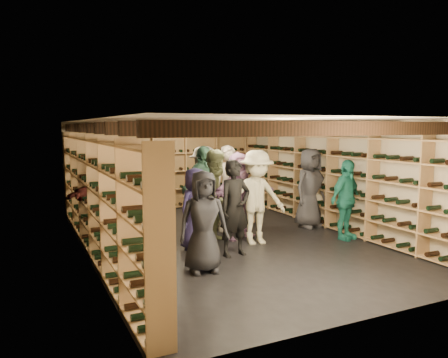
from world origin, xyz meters
TOP-DOWN VIEW (x-y plane):
  - ground at (0.00, 0.00)m, footprint 8.00×8.00m
  - walls at (0.00, 0.00)m, footprint 5.52×8.02m
  - ceiling at (0.00, 0.00)m, footprint 5.50×8.00m
  - ceiling_joists at (0.00, 0.00)m, footprint 5.40×7.12m
  - wine_rack_left at (-2.57, 0.00)m, footprint 0.32×7.50m
  - wine_rack_right at (2.57, 0.00)m, footprint 0.32×7.50m
  - wine_rack_back at (0.00, 3.83)m, footprint 4.70×0.30m
  - crate_stack_left at (0.29, 1.46)m, footprint 0.59×0.50m
  - crate_stack_right at (0.97, 1.30)m, footprint 0.56×0.43m
  - crate_loose at (1.52, 2.49)m, footprint 0.58×0.48m
  - person_0 at (-1.20, -1.56)m, footprint 0.85×0.62m
  - person_1 at (-0.36, -0.99)m, footprint 0.68×0.50m
  - person_2 at (-0.26, -0.02)m, footprint 1.09×0.98m
  - person_3 at (0.37, -0.46)m, footprint 1.24×0.79m
  - person_4 at (2.18, -0.94)m, footprint 1.03×0.67m
  - person_5 at (-2.18, 0.98)m, footprint 1.66×0.58m
  - person_6 at (-0.85, -0.33)m, footprint 0.88×0.74m
  - person_7 at (0.35, 0.70)m, footprint 0.75×0.55m
  - person_8 at (0.82, 0.98)m, footprint 0.97×0.84m
  - person_9 at (0.02, 1.30)m, footprint 1.31×0.93m
  - person_10 at (-0.23, 0.81)m, footprint 1.19×0.81m
  - person_11 at (0.28, 0.08)m, footprint 1.73×0.93m
  - person_12 at (2.18, 0.27)m, footprint 0.99×0.77m

SIDE VIEW (x-z plane):
  - ground at x=0.00m, z-range 0.00..0.00m
  - crate_loose at x=1.52m, z-range 0.00..0.17m
  - crate_stack_right at x=0.97m, z-range 0.00..0.34m
  - crate_stack_left at x=0.29m, z-range 0.00..0.68m
  - person_6 at x=-0.85m, z-range 0.00..1.53m
  - person_0 at x=-1.20m, z-range 0.00..1.61m
  - person_4 at x=2.18m, z-range 0.00..1.63m
  - person_8 at x=0.82m, z-range 0.00..1.69m
  - person_1 at x=-0.36m, z-range 0.00..1.71m
  - person_5 at x=-2.18m, z-range 0.00..1.78m
  - person_11 at x=0.28m, z-range 0.00..1.78m
  - person_12 at x=2.18m, z-range 0.00..1.80m
  - person_3 at x=0.37m, z-range 0.00..1.83m
  - person_2 at x=-0.26m, z-range 0.00..1.84m
  - person_9 at x=0.02m, z-range 0.00..1.84m
  - person_10 at x=-0.23m, z-range 0.00..1.88m
  - person_7 at x=0.35m, z-range 0.00..1.88m
  - wine_rack_back at x=0.00m, z-range 0.00..2.15m
  - wine_rack_left at x=-2.57m, z-range 0.00..2.15m
  - wine_rack_right at x=2.57m, z-range 0.00..2.15m
  - walls at x=0.00m, z-range 0.00..2.40m
  - ceiling_joists at x=0.00m, z-range 2.17..2.35m
  - ceiling at x=0.00m, z-range 2.40..2.40m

